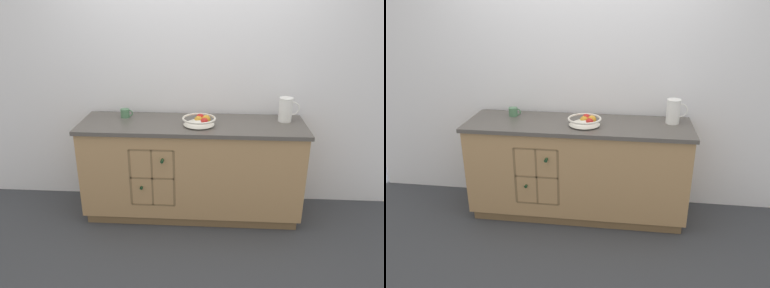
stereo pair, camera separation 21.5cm
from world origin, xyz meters
The scene contains 6 objects.
ground_plane centered at (0.00, 0.00, 0.00)m, with size 14.00×14.00×0.00m, color #383A3F.
back_wall centered at (0.00, 0.35, 1.27)m, with size 4.40×0.06×2.55m, color white.
kitchen_island centered at (0.00, 0.00, 0.46)m, with size 2.02×0.63×0.92m.
fruit_bowl centered at (0.07, -0.05, 0.96)m, with size 0.30×0.30×0.08m.
white_pitcher centered at (0.84, 0.11, 1.03)m, with size 0.19×0.12×0.22m.
ceramic_mug centered at (-0.63, 0.13, 0.96)m, with size 0.12×0.08×0.08m.
Camera 1 is at (0.20, -3.16, 1.98)m, focal length 35.00 mm.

